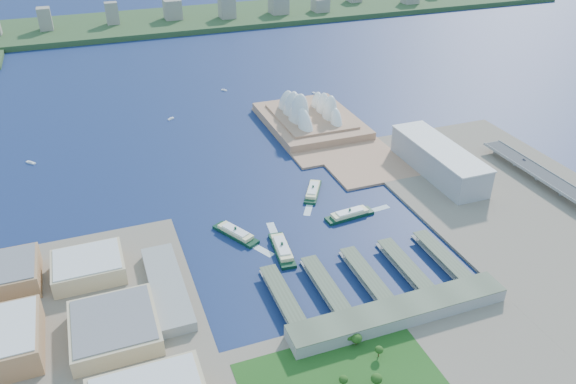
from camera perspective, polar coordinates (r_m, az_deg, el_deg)
name	(u,v)px	position (r m, az deg, el deg)	size (l,w,h in m)	color
ground	(320,239)	(591.84, 3.29, -4.84)	(3000.00, 3000.00, 0.00)	#0E1944
west_land	(74,379)	(479.47, -20.93, -17.30)	(220.00, 390.00, 3.00)	#7A6E5D
east_land	(537,219)	(679.49, 24.00, -2.51)	(240.00, 500.00, 3.00)	#7A6E5D
peninsula	(317,129)	(837.01, 2.99, 6.41)	(135.00, 220.00, 3.00)	#A97A5C
far_shore	(162,22)	(1473.02, -12.66, 16.53)	(2200.00, 260.00, 12.00)	#2D4926
opera_house	(311,105)	(841.26, 2.35, 8.81)	(134.00, 180.00, 58.00)	white
toaster_building	(438,160)	(727.97, 15.03, 3.16)	(45.00, 155.00, 35.00)	gray
west_buildings	(68,333)	(494.62, -21.42, -13.21)	(200.00, 280.00, 27.00)	#A17750
ferry_wharves	(365,275)	(540.84, 7.86, -8.39)	(184.00, 90.00, 9.30)	#4C5641
terminal_building	(399,313)	(499.79, 11.22, -11.94)	(200.00, 28.00, 12.00)	gray
park	(348,384)	(437.21, 6.13, -18.81)	(150.00, 110.00, 16.00)	#194714
far_skyline	(162,9)	(1446.40, -12.68, 17.65)	(1900.00, 140.00, 55.00)	gray
ferry_a	(236,232)	(596.00, -5.35, -4.02)	(14.59, 57.32, 10.84)	black
ferry_b	(313,189)	(669.80, 2.56, 0.27)	(13.98, 54.93, 10.39)	black
ferry_c	(282,247)	(570.04, -0.62, -5.63)	(15.24, 59.86, 11.32)	black
ferry_d	(350,213)	(627.89, 6.28, -2.12)	(14.42, 56.65, 10.71)	black
boat_a	(31,162)	(812.87, -24.67, 2.75)	(3.66, 14.62, 2.82)	white
boat_b	(171,119)	(890.94, -11.81, 7.32)	(3.68, 10.52, 2.84)	white
boat_c	(315,93)	(976.33, 2.72, 9.99)	(3.53, 12.10, 2.72)	white
boat_e	(224,90)	(996.87, -6.51, 10.26)	(3.46, 10.86, 2.67)	white
car_c	(524,160)	(775.49, 22.86, 3.05)	(1.97, 4.85, 1.41)	slate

